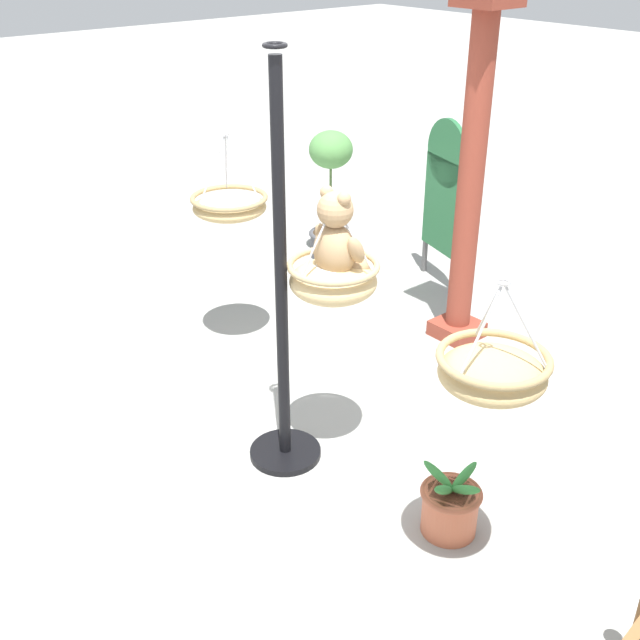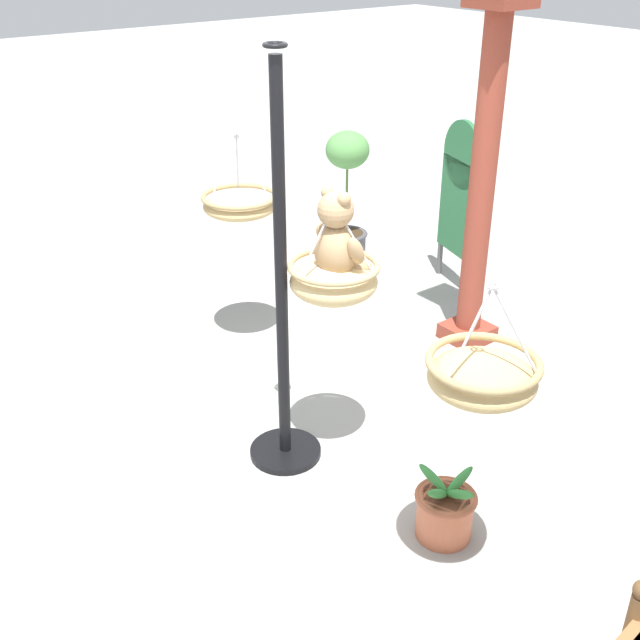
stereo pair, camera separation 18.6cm
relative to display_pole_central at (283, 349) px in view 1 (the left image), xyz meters
name	(u,v)px [view 1 (the left image)]	position (x,y,z in m)	size (l,w,h in m)	color
ground_plane	(312,458)	(0.13, 0.11, -0.75)	(40.00, 40.00, 0.00)	#9E9E99
display_pole_central	(283,349)	(0.00, 0.00, 0.00)	(0.44, 0.44, 2.43)	black
hanging_basket_with_teddy	(333,279)	(0.15, 0.25, 0.43)	(0.52, 0.52, 0.57)	tan
teddy_bear	(337,240)	(0.15, 0.27, 0.65)	(0.35, 0.31, 0.51)	tan
hanging_basket_left_high	(229,205)	(-1.40, 0.61, 0.36)	(0.56, 0.56, 0.62)	tan
hanging_basket_right_low	(493,371)	(1.39, 0.07, 0.48)	(0.50, 0.50, 0.53)	tan
greenhouse_pillar_right	(470,188)	(-0.34, 1.99, 0.47)	(0.36, 0.36, 2.54)	brown
potted_plant_fern_front	(450,506)	(1.09, 0.27, -0.59)	(0.38, 0.37, 0.40)	#BC6042
potted_plant_small_succulent	(331,191)	(-2.22, 2.28, -0.09)	(0.42, 0.42, 1.23)	#4C4C51
display_sign_board	(445,188)	(-1.14, 2.65, 0.12)	(0.57, 0.20, 1.48)	#286B3D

